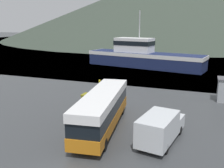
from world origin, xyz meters
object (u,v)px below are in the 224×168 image
at_px(storage_bin, 88,99).
at_px(delivery_van, 160,127).
at_px(tour_bus, 102,108).
at_px(fishing_boat, 142,56).

bearing_deg(storage_bin, delivery_van, -34.35).
bearing_deg(tour_bus, fishing_boat, 89.50).
relative_size(delivery_van, storage_bin, 4.78).
relative_size(tour_bus, delivery_van, 1.85).
bearing_deg(fishing_boat, storage_bin, 12.11).
bearing_deg(delivery_van, fishing_boat, 115.14).
height_order(fishing_boat, storage_bin, fishing_boat).
relative_size(fishing_boat, storage_bin, 20.03).
xyz_separation_m(tour_bus, fishing_boat, (-4.33, 31.66, 0.46)).
distance_m(fishing_boat, storage_bin, 26.52).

